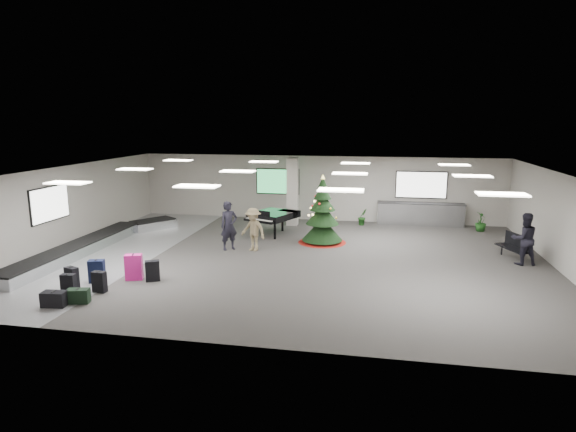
% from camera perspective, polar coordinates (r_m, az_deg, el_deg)
% --- Properties ---
extents(ground, '(18.00, 18.00, 0.00)m').
position_cam_1_polar(ground, '(17.57, 0.54, -5.04)').
color(ground, '#3A3735').
rests_on(ground, ground).
extents(room_envelope, '(18.02, 14.02, 3.21)m').
position_cam_1_polar(room_envelope, '(17.77, -0.28, 2.86)').
color(room_envelope, '#A49F96').
rests_on(room_envelope, ground).
extents(baggage_carousel, '(2.28, 9.71, 0.43)m').
position_cam_1_polar(baggage_carousel, '(20.28, -21.91, -3.01)').
color(baggage_carousel, silver).
rests_on(baggage_carousel, ground).
extents(service_counter, '(4.05, 0.65, 1.08)m').
position_cam_1_polar(service_counter, '(23.75, 15.40, 0.25)').
color(service_counter, silver).
rests_on(service_counter, ground).
extents(suitcase_0, '(0.41, 0.25, 0.63)m').
position_cam_1_polar(suitcase_0, '(15.31, -24.56, -7.39)').
color(suitcase_0, black).
rests_on(suitcase_0, ground).
extents(suitcase_1, '(0.42, 0.25, 0.64)m').
position_cam_1_polar(suitcase_1, '(15.21, -21.45, -7.27)').
color(suitcase_1, black).
rests_on(suitcase_1, ground).
extents(pink_suitcase, '(0.58, 0.43, 0.83)m').
position_cam_1_polar(pink_suitcase, '(15.95, -17.81, -5.79)').
color(pink_suitcase, '#EB1E92').
rests_on(pink_suitcase, ground).
extents(suitcase_3, '(0.49, 0.41, 0.67)m').
position_cam_1_polar(suitcase_3, '(15.69, -15.76, -6.27)').
color(suitcase_3, black).
rests_on(suitcase_3, ground).
extents(navy_suitcase, '(0.52, 0.39, 0.74)m').
position_cam_1_polar(navy_suitcase, '(16.07, -21.72, -6.11)').
color(navy_suitcase, black).
rests_on(navy_suitcase, ground).
extents(suitcase_5, '(0.47, 0.36, 0.65)m').
position_cam_1_polar(suitcase_5, '(15.91, -24.23, -6.65)').
color(suitcase_5, black).
rests_on(suitcase_5, ground).
extents(green_duffel, '(0.65, 0.43, 0.42)m').
position_cam_1_polar(green_duffel, '(14.59, -23.61, -8.68)').
color(green_duffel, black).
rests_on(green_duffel, ground).
extents(black_duffel, '(0.67, 0.42, 0.44)m').
position_cam_1_polar(black_duffel, '(14.60, -25.97, -8.84)').
color(black_duffel, black).
rests_on(black_duffel, ground).
extents(christmas_tree, '(1.97, 1.97, 2.81)m').
position_cam_1_polar(christmas_tree, '(19.64, 4.09, -0.41)').
color(christmas_tree, maroon).
rests_on(christmas_tree, ground).
extents(grand_piano, '(2.22, 2.46, 1.15)m').
position_cam_1_polar(grand_piano, '(21.03, -1.89, 0.02)').
color(grand_piano, black).
rests_on(grand_piano, ground).
extents(bench, '(0.99, 1.50, 0.91)m').
position_cam_1_polar(bench, '(19.20, 25.33, -3.16)').
color(bench, black).
rests_on(bench, ground).
extents(traveler_a, '(0.82, 0.79, 1.89)m').
position_cam_1_polar(traveler_a, '(18.65, -7.02, -1.15)').
color(traveler_a, black).
rests_on(traveler_a, ground).
extents(traveler_b, '(1.23, 1.00, 1.67)m').
position_cam_1_polar(traveler_b, '(18.44, -4.15, -1.60)').
color(traveler_b, '#837251').
rests_on(traveler_b, ground).
extents(traveler_bench, '(0.99, 0.83, 1.83)m').
position_cam_1_polar(traveler_bench, '(18.51, 26.20, -2.45)').
color(traveler_bench, black).
rests_on(traveler_bench, ground).
extents(potted_plant_left, '(0.57, 0.56, 0.80)m').
position_cam_1_polar(potted_plant_left, '(23.20, 8.82, -0.10)').
color(potted_plant_left, '#133D13').
rests_on(potted_plant_left, ground).
extents(potted_plant_right, '(0.54, 0.54, 0.87)m').
position_cam_1_polar(potted_plant_right, '(23.35, 21.90, -0.64)').
color(potted_plant_right, '#133D13').
rests_on(potted_plant_right, ground).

